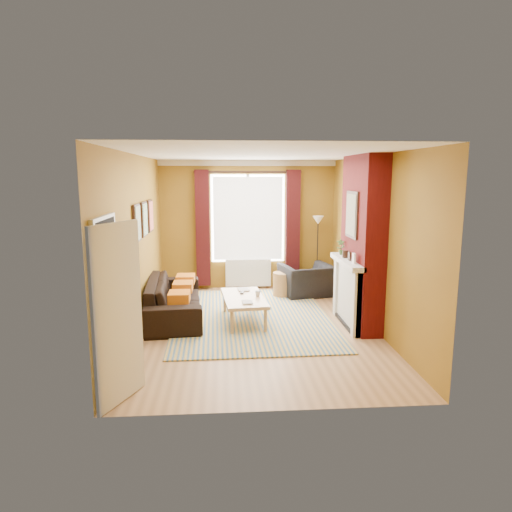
% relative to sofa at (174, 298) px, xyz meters
% --- Properties ---
extents(ground, '(5.50, 5.50, 0.00)m').
position_rel_sofa_xyz_m(ground, '(1.42, -0.65, -0.34)').
color(ground, olive).
rests_on(ground, ground).
extents(room_walls, '(3.82, 5.54, 2.83)m').
position_rel_sofa_xyz_m(room_walls, '(2.05, -0.37, 1.04)').
color(room_walls, '#866019').
rests_on(room_walls, ground).
extents(striped_rug, '(2.77, 3.79, 0.02)m').
position_rel_sofa_xyz_m(striped_rug, '(1.36, -0.11, -0.33)').
color(striped_rug, '#335F8E').
rests_on(striped_rug, ground).
extents(sofa, '(1.10, 2.40, 0.68)m').
position_rel_sofa_xyz_m(sofa, '(0.00, 0.00, 0.00)').
color(sofa, black).
rests_on(sofa, ground).
extents(armchair, '(1.18, 1.09, 0.65)m').
position_rel_sofa_xyz_m(armchair, '(2.60, 1.28, -0.01)').
color(armchair, black).
rests_on(armchair, ground).
extents(coffee_table, '(0.78, 1.39, 0.45)m').
position_rel_sofa_xyz_m(coffee_table, '(1.21, -0.37, 0.06)').
color(coffee_table, tan).
rests_on(coffee_table, ground).
extents(wicker_stool, '(0.47, 0.47, 0.50)m').
position_rel_sofa_xyz_m(wicker_stool, '(2.09, 1.27, -0.09)').
color(wicker_stool, '#9F7345').
rests_on(wicker_stool, ground).
extents(floor_lamp, '(0.32, 0.32, 1.62)m').
position_rel_sofa_xyz_m(floor_lamp, '(2.91, 1.75, 0.94)').
color(floor_lamp, black).
rests_on(floor_lamp, ground).
extents(book_a, '(0.18, 0.23, 0.02)m').
position_rel_sofa_xyz_m(book_a, '(1.17, -0.76, 0.12)').
color(book_a, '#999999').
rests_on(book_a, coffee_table).
extents(book_b, '(0.22, 0.29, 0.02)m').
position_rel_sofa_xyz_m(book_b, '(1.13, 0.08, 0.12)').
color(book_b, '#999999').
rests_on(book_b, coffee_table).
extents(mug, '(0.11, 0.11, 0.09)m').
position_rel_sofa_xyz_m(mug, '(1.45, -0.35, 0.15)').
color(mug, '#999999').
rests_on(mug, coffee_table).
extents(tv_remote, '(0.08, 0.17, 0.02)m').
position_rel_sofa_xyz_m(tv_remote, '(1.20, -0.13, 0.12)').
color(tv_remote, '#28282B').
rests_on(tv_remote, coffee_table).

